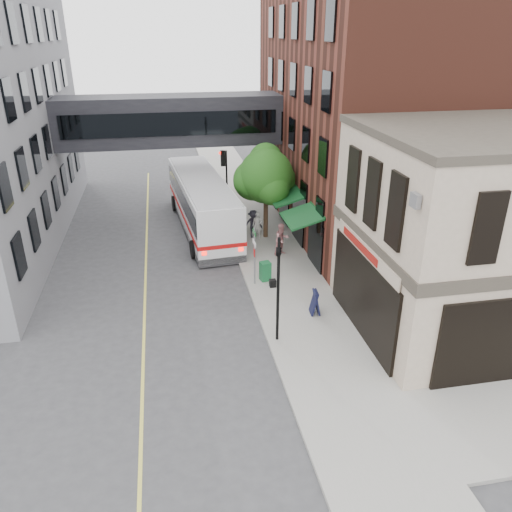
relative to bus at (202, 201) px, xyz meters
name	(u,v)px	position (x,y,z in m)	size (l,w,h in m)	color
ground	(279,373)	(1.40, -15.49, -1.83)	(120.00, 120.00, 0.00)	#38383A
sidewalk_main	(259,232)	(3.40, -1.49, -1.76)	(4.00, 60.00, 0.15)	gray
corner_building	(484,233)	(10.38, -13.49, 2.38)	(10.19, 8.12, 8.45)	tan
brick_building	(383,114)	(11.38, -0.49, 5.15)	(13.76, 18.00, 14.00)	#512419
skyway_bridge	(170,120)	(-1.60, 2.51, 4.67)	(14.00, 3.18, 3.00)	black
traffic_signal_near	(278,277)	(1.77, -13.49, 1.15)	(0.44, 0.22, 4.60)	black
traffic_signal_far	(224,171)	(1.66, 1.51, 1.50)	(0.53, 0.28, 4.50)	black
street_sign_pole	(254,251)	(1.79, -8.49, 0.10)	(0.08, 0.75, 3.00)	gray
street_tree	(265,176)	(3.60, -2.27, 2.08)	(3.80, 3.20, 5.60)	#382619
lane_marking	(146,269)	(-3.60, -5.49, -1.83)	(0.12, 40.00, 0.01)	#D8CC4C
bus	(202,201)	(0.00, 0.00, 0.00)	(3.77, 12.34, 3.27)	silver
pedestrian_a	(257,225)	(3.06, -2.62, -0.86)	(0.60, 0.39, 1.64)	beige
pedestrian_b	(282,239)	(3.94, -5.26, -0.77)	(0.89, 0.69, 1.83)	tan
pedestrian_c	(253,224)	(2.84, -2.46, -0.82)	(1.12, 0.64, 1.73)	black
newspaper_box	(265,271)	(2.39, -8.22, -1.19)	(0.50, 0.44, 0.99)	#155D2F
sandwich_board	(315,302)	(3.92, -11.80, -1.13)	(0.40, 0.62, 1.11)	black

